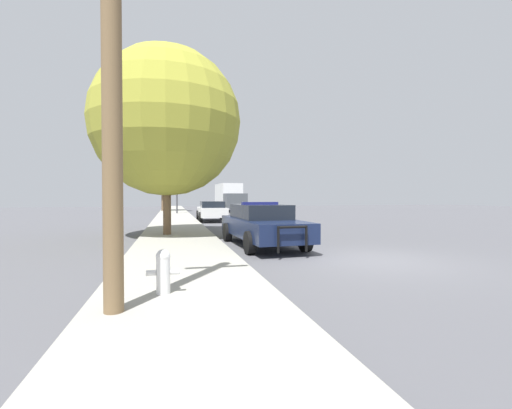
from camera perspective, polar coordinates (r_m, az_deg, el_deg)
The scene contains 11 objects.
ground_plane at distance 9.91m, azimuth 19.23°, elevation -8.75°, with size 110.00×110.00×0.00m, color #4F4F54.
sidewalk_left at distance 8.33m, azimuth -12.13°, elevation -10.16°, with size 3.00×110.00×0.13m.
police_car at distance 12.02m, azimuth 0.94°, elevation -3.21°, with size 2.24×5.39×1.54m.
fire_hydrant at distance 5.89m, azimuth -15.21°, elevation -10.49°, with size 0.54×0.24×0.73m.
utility_pole at distance 5.51m, azimuth -22.96°, elevation 24.53°, with size 1.40×0.27×7.32m.
traffic_light at distance 34.22m, azimuth -10.69°, elevation 4.46°, with size 3.56×0.35×4.97m.
car_background_midblock at distance 24.42m, azimuth -7.38°, elevation -0.98°, with size 2.06×4.57×1.41m.
car_background_distant at distance 43.65m, azimuth -4.10°, elevation -0.08°, with size 2.25×4.17×1.27m.
box_truck at distance 41.01m, azimuth -4.43°, elevation 1.29°, with size 2.93×6.96×3.32m.
tree_sidewalk_near at distance 15.23m, azimuth -14.68°, elevation 13.13°, with size 6.20×6.20×7.83m.
tree_sidewalk_far at distance 41.15m, azimuth -15.21°, elevation 6.16°, with size 3.97×3.97×7.16m.
Camera 1 is at (-5.35, -8.16, 1.71)m, focal length 24.00 mm.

